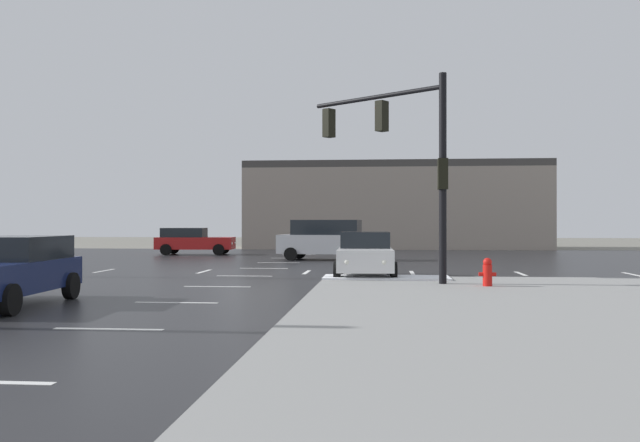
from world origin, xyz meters
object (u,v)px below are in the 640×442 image
object	(u,v)px
sedan_navy	(9,269)
sedan_red	(193,241)
sedan_white	(365,254)
fire_hydrant	(487,272)
traffic_signal_mast	(405,147)
suv_silver	(327,239)

from	to	relation	value
sedan_navy	sedan_red	size ratio (longest dim) A/B	1.00
sedan_white	fire_hydrant	bearing A→B (deg)	40.23
traffic_signal_mast	fire_hydrant	distance (m)	4.56
sedan_white	sedan_red	bearing A→B (deg)	-147.71
sedan_white	traffic_signal_mast	bearing A→B (deg)	25.21
fire_hydrant	suv_silver	size ratio (longest dim) A/B	0.16
fire_hydrant	traffic_signal_mast	bearing A→B (deg)	147.57
traffic_signal_mast	sedan_red	bearing A→B (deg)	-19.78
sedan_red	suv_silver	world-z (taller)	suv_silver
fire_hydrant	sedan_white	world-z (taller)	sedan_white
fire_hydrant	sedan_red	size ratio (longest dim) A/B	0.17
fire_hydrant	sedan_navy	world-z (taller)	sedan_navy
suv_silver	sedan_white	distance (m)	11.10
sedan_red	sedan_white	bearing A→B (deg)	-59.91
sedan_red	sedan_navy	bearing A→B (deg)	-87.58
traffic_signal_mast	sedan_navy	bearing A→B (deg)	70.20
sedan_red	suv_silver	size ratio (longest dim) A/B	0.93
traffic_signal_mast	fire_hydrant	size ratio (longest dim) A/B	7.75
fire_hydrant	sedan_white	bearing A→B (deg)	131.71
sedan_navy	suv_silver	distance (m)	20.19
traffic_signal_mast	sedan_white	distance (m)	4.39
sedan_red	traffic_signal_mast	bearing A→B (deg)	-60.83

